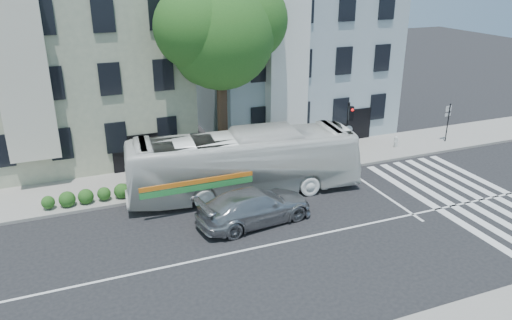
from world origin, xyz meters
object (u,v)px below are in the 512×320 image
bus (244,163)px  sedan (255,206)px  fire_hydrant (396,142)px  traffic_signal (348,127)px

bus → sedan: size_ratio=2.18×
bus → fire_hydrant: (11.18, 2.48, -1.13)m
sedan → traffic_signal: traffic_signal is taller
sedan → fire_hydrant: (11.82, 5.56, -0.28)m
sedan → fire_hydrant: sedan is taller
traffic_signal → bus: bearing=-155.3°
bus → traffic_signal: bearing=-77.6°
bus → sedan: bearing=174.1°
fire_hydrant → traffic_signal: bearing=-159.7°
traffic_signal → sedan: bearing=-133.6°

